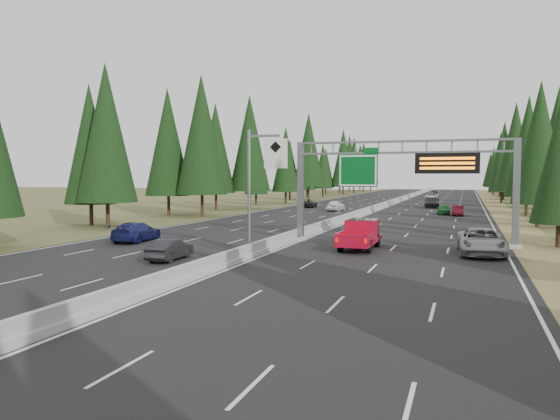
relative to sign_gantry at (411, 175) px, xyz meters
The scene contains 19 objects.
road 46.29m from the sign_gantry, 101.18° to the left, with size 32.00×260.00×0.08m, color black.
shoulder_right 46.28m from the sign_gantry, 78.86° to the left, with size 3.60×260.00×0.06m, color olive.
shoulder_left 52.70m from the sign_gantry, 120.63° to the left, with size 3.60×260.00×0.06m, color #424922.
median_barrier 46.25m from the sign_gantry, 101.18° to the left, with size 0.70×260.00×0.85m.
sign_gantry is the anchor object (origin of this frame).
hov_sign_pole 12.96m from the sign_gantry, 130.04° to the right, with size 2.80×0.50×8.00m.
tree_row_right 36.73m from the sign_gantry, 69.01° to the left, with size 11.61×241.03×18.75m.
tree_row_left 44.95m from the sign_gantry, 132.74° to the left, with size 12.58×241.15×18.79m.
silver_minivan 7.59m from the sign_gantry, 37.39° to the right, with size 2.85×6.19×1.72m, color #98999C.
red_pickup 5.99m from the sign_gantry, 134.50° to the right, with size 2.23×6.24×2.03m.
car_ahead_green 34.54m from the sign_gantry, 88.19° to the left, with size 1.61×4.01×1.37m, color #166122.
car_ahead_dkred 32.99m from the sign_gantry, 84.80° to the left, with size 1.39×3.99×1.31m, color #4C0A14.
car_ahead_dkgrey 50.70m from the sign_gantry, 91.55° to the left, with size 2.31×5.68×1.65m, color black.
car_ahead_white 79.88m from the sign_gantry, 92.22° to the left, with size 2.50×5.42×1.51m, color silver.
car_ahead_far 100.10m from the sign_gantry, 92.14° to the left, with size 1.81×4.51×1.54m, color black.
car_onc_near 18.62m from the sign_gantry, 136.67° to the right, with size 1.38×3.95×1.30m, color black.
car_onc_blue 21.56m from the sign_gantry, 166.62° to the right, with size 2.15×5.29×1.53m, color navy.
car_onc_white 39.76m from the sign_gantry, 111.08° to the left, with size 1.87×4.65×1.58m, color white.
car_onc_far 49.09m from the sign_gantry, 114.75° to the left, with size 2.18×4.73×1.31m, color black.
Camera 1 is at (12.88, -6.64, 5.22)m, focal length 35.00 mm.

